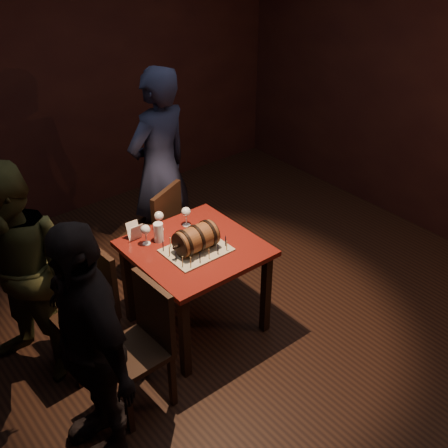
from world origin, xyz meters
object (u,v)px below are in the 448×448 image
object	(u,v)px
wine_glass_left	(145,230)
pint_of_ale	(159,233)
chair_left_rear	(91,301)
person_left_rear	(20,279)
person_left_front	(89,345)
wine_glass_right	(186,212)
person_back	(160,169)
chair_back	(158,230)
pub_table	(195,258)
barrel_cake	(196,239)
chair_left_front	(143,339)
wine_glass_mid	(159,217)

from	to	relation	value
wine_glass_left	pint_of_ale	world-z (taller)	wine_glass_left
chair_left_rear	person_left_rear	bearing A→B (deg)	158.39
person_left_front	chair_left_rear	bearing A→B (deg)	156.80
wine_glass_right	pint_of_ale	distance (m)	0.29
person_back	chair_back	bearing A→B (deg)	39.68
pub_table	wine_glass_right	world-z (taller)	wine_glass_right
barrel_cake	person_left_rear	distance (m)	1.21
wine_glass_left	wine_glass_right	size ratio (longest dim) A/B	1.00
pint_of_ale	wine_glass_left	bearing A→B (deg)	165.27
pint_of_ale	chair_left_front	size ratio (longest dim) A/B	0.16
person_left_rear	person_left_front	bearing A→B (deg)	-18.53
barrel_cake	person_left_rear	xyz separation A→B (m)	(-1.15, 0.39, -0.04)
chair_back	wine_glass_right	bearing A→B (deg)	-87.47
barrel_cake	pint_of_ale	size ratio (longest dim) A/B	2.35
person_left_rear	chair_back	bearing A→B (deg)	81.70
chair_left_rear	person_left_front	distance (m)	0.81
person_back	person_left_front	xyz separation A→B (m)	(-1.45, -1.46, -0.09)
person_back	wine_glass_right	bearing A→B (deg)	61.03
wine_glass_left	chair_back	xyz separation A→B (m)	(0.36, 0.42, -0.35)
person_back	wine_glass_left	bearing A→B (deg)	38.73
chair_left_front	person_left_rear	distance (m)	0.90
wine_glass_mid	person_left_front	world-z (taller)	person_left_front
chair_back	chair_left_rear	world-z (taller)	same
pub_table	person_back	size ratio (longest dim) A/B	0.50
wine_glass_right	chair_back	world-z (taller)	chair_back
wine_glass_left	person_back	bearing A→B (deg)	50.04
person_left_rear	wine_glass_left	bearing A→B (deg)	61.60
chair_left_front	pint_of_ale	bearing A→B (deg)	48.20
wine_glass_mid	person_left_front	distance (m)	1.34
wine_glass_mid	pint_of_ale	xyz separation A→B (m)	(-0.09, -0.13, -0.04)
wine_glass_right	person_back	world-z (taller)	person_back
person_left_front	pub_table	bearing A→B (deg)	116.71
wine_glass_mid	pint_of_ale	world-z (taller)	wine_glass_mid
chair_back	person_back	size ratio (longest dim) A/B	0.52
pub_table	chair_left_front	xyz separation A→B (m)	(-0.70, -0.38, -0.12)
wine_glass_left	person_left_front	world-z (taller)	person_left_front
chair_left_rear	person_back	size ratio (longest dim) A/B	0.52
chair_left_rear	person_left_front	bearing A→B (deg)	-115.69
wine_glass_left	person_back	distance (m)	0.94
wine_glass_right	person_left_front	bearing A→B (deg)	-147.96
pint_of_ale	chair_left_rear	xyz separation A→B (m)	(-0.62, -0.04, -0.30)
wine_glass_mid	chair_left_front	size ratio (longest dim) A/B	0.17
barrel_cake	wine_glass_left	distance (m)	0.38
chair_left_front	chair_back	bearing A→B (deg)	52.47
pint_of_ale	person_left_front	xyz separation A→B (m)	(-0.95, -0.72, -0.01)
barrel_cake	wine_glass_mid	xyz separation A→B (m)	(-0.05, 0.41, 0.01)
person_left_front	pint_of_ale	bearing A→B (deg)	129.87
pub_table	chair_back	xyz separation A→B (m)	(0.11, 0.67, -0.12)
barrel_cake	person_left_rear	world-z (taller)	person_left_rear
pint_of_ale	person_back	distance (m)	0.90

